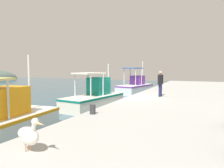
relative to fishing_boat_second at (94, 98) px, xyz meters
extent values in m
cube|color=#B2B2AD|center=(0.63, -7.14, -0.27)|extent=(36.00, 10.00, 0.80)
cube|color=orange|center=(-6.64, 0.50, 0.70)|extent=(1.81, 1.40, 1.12)
cylinder|color=silver|center=(-7.07, -0.28, 0.86)|extent=(0.08, 0.08, 1.44)
cylinder|color=silver|center=(-5.11, 0.62, 1.37)|extent=(0.10, 0.10, 2.47)
cube|color=silver|center=(-0.09, 0.01, -0.25)|extent=(5.07, 2.46, 0.85)
cube|color=#0F7260|center=(-0.09, 0.01, 0.10)|extent=(5.11, 2.51, 0.12)
cube|color=#0F7260|center=(0.51, -0.08, 0.77)|extent=(1.50, 1.26, 1.17)
cylinder|color=silver|center=(-1.27, -0.45, 0.90)|extent=(0.08, 0.08, 1.44)
cylinder|color=silver|center=(-1.09, 0.79, 0.90)|extent=(0.08, 0.08, 1.44)
cylinder|color=silver|center=(0.03, -0.64, 0.90)|extent=(0.08, 0.08, 1.44)
cylinder|color=silver|center=(0.21, 0.60, 0.90)|extent=(0.08, 0.08, 1.44)
cube|color=silver|center=(-0.53, 0.07, 1.66)|extent=(2.14, 1.58, 0.08)
cylinder|color=silver|center=(1.71, -0.25, 1.23)|extent=(0.10, 0.10, 2.10)
torus|color=orange|center=(0.51, 0.52, 0.77)|extent=(0.55, 0.18, 0.54)
cube|color=white|center=(8.88, 0.01, -0.23)|extent=(4.91, 2.79, 0.89)
cube|color=#723399|center=(8.88, 0.01, 0.14)|extent=(4.96, 2.83, 0.12)
cube|color=#723399|center=(9.44, -0.11, 0.68)|extent=(1.50, 1.38, 0.93)
cylinder|color=silver|center=(7.73, -0.44, 1.06)|extent=(0.08, 0.08, 1.68)
cylinder|color=silver|center=(7.99, 0.87, 1.06)|extent=(0.08, 0.08, 1.68)
cylinder|color=silver|center=(8.95, -0.69, 1.06)|extent=(0.08, 0.08, 1.68)
cylinder|color=silver|center=(9.21, 0.62, 1.06)|extent=(0.08, 0.08, 1.68)
cube|color=#1E4CB2|center=(8.47, 0.09, 1.94)|extent=(2.11, 1.75, 0.08)
cylinder|color=silver|center=(10.58, -0.34, 1.46)|extent=(0.10, 0.10, 2.49)
torus|color=orange|center=(9.44, 0.53, 0.68)|extent=(0.55, 0.21, 0.54)
cylinder|color=tan|center=(-9.08, -3.11, 0.24)|extent=(0.04, 0.04, 0.22)
cylinder|color=tan|center=(-8.97, -3.14, 0.24)|extent=(0.04, 0.04, 0.22)
ellipsoid|color=white|center=(-9.04, -3.18, 0.49)|extent=(0.47, 0.70, 0.40)
ellipsoid|color=silver|center=(-9.02, -3.13, 0.55)|extent=(0.49, 0.62, 0.28)
cylinder|color=white|center=(-9.09, -3.36, 0.71)|extent=(0.14, 0.21, 0.27)
sphere|color=white|center=(-9.11, -3.44, 0.87)|extent=(0.20, 0.20, 0.16)
cone|color=#F2B272|center=(-9.16, -3.63, 0.85)|extent=(0.14, 0.31, 0.07)
cylinder|color=#1E234C|center=(1.63, -4.08, 0.53)|extent=(0.16, 0.16, 0.80)
cylinder|color=#1E234C|center=(1.43, -4.06, 0.53)|extent=(0.16, 0.16, 0.80)
cube|color=black|center=(1.53, -4.07, 1.24)|extent=(0.47, 0.28, 0.63)
cylinder|color=black|center=(1.80, -4.10, 1.22)|extent=(0.10, 0.10, 0.60)
cylinder|color=black|center=(1.26, -4.04, 1.22)|extent=(0.10, 0.10, 0.60)
sphere|color=tan|center=(1.53, -4.07, 1.69)|extent=(0.22, 0.22, 0.22)
cylinder|color=#333338|center=(-4.94, -2.59, 0.32)|extent=(0.24, 0.24, 0.39)
cylinder|color=#333338|center=(8.66, -2.59, 0.34)|extent=(0.21, 0.21, 0.44)
camera|label=1|loc=(-12.73, -6.86, 2.06)|focal=35.01mm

